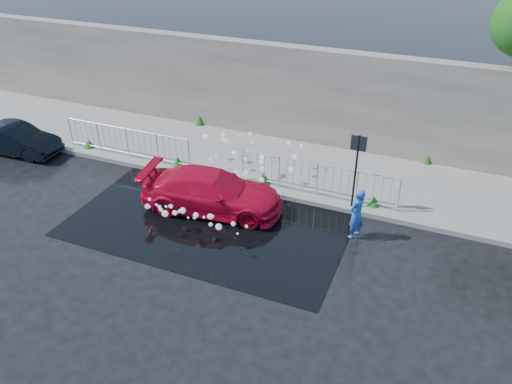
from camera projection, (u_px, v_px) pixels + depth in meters
ground at (180, 234)px, 14.12m from camera, size 90.00×90.00×0.00m
pavement at (249, 158)px, 18.05m from camera, size 30.00×4.00×0.15m
curb at (225, 183)px, 16.46m from camera, size 30.00×0.25×0.16m
retaining_wall at (271, 90)px, 18.85m from camera, size 30.00×0.60×3.50m
puddle at (211, 220)px, 14.75m from camera, size 8.00×5.00×0.01m
sign_post at (357, 160)px, 14.32m from camera, size 0.45×0.06×2.50m
railing_left at (127, 141)px, 17.71m from camera, size 5.05×0.05×1.10m
railing_right at (317, 178)px, 15.42m from camera, size 5.05×0.05×1.10m
weeds at (239, 156)px, 17.62m from camera, size 12.17×3.93×0.39m
water_spray at (229, 175)px, 15.47m from camera, size 3.65×5.65×0.94m
red_car at (212, 192)px, 14.95m from camera, size 4.47×2.33×1.24m
dark_car at (16, 139)px, 18.30m from camera, size 3.38×1.34×1.10m
person at (356, 214)px, 13.66m from camera, size 0.57×0.66×1.52m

